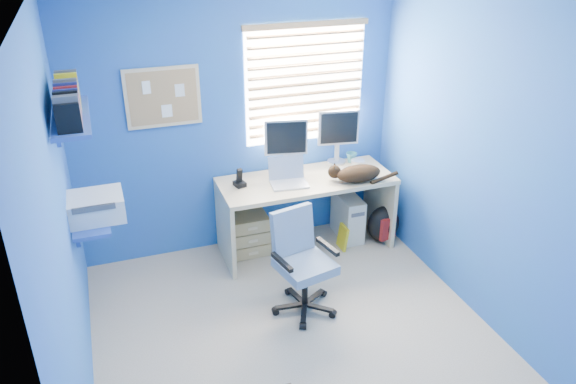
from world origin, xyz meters
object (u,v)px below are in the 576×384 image
object	(u,v)px
cat	(359,173)
office_chair	(302,275)
desk	(306,214)
tower_pc	(348,216)
laptop	(289,174)

from	to	relation	value
cat	office_chair	xyz separation A→B (m)	(-0.81, -0.67, -0.50)
desk	tower_pc	distance (m)	0.50
laptop	office_chair	world-z (taller)	laptop
laptop	tower_pc	bearing A→B (deg)	16.75
laptop	cat	xyz separation A→B (m)	(0.63, -0.14, -0.03)
desk	cat	bearing A→B (deg)	-25.04
cat	laptop	bearing A→B (deg)	-169.97
desk	tower_pc	bearing A→B (deg)	7.42
tower_pc	office_chair	xyz separation A→B (m)	(-0.85, -0.93, 0.10)
tower_pc	cat	bearing A→B (deg)	-97.87
desk	cat	xyz separation A→B (m)	(0.44, -0.20, 0.45)
tower_pc	office_chair	world-z (taller)	office_chair
tower_pc	office_chair	bearing A→B (deg)	-131.38
tower_pc	office_chair	distance (m)	1.26
laptop	office_chair	distance (m)	0.98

